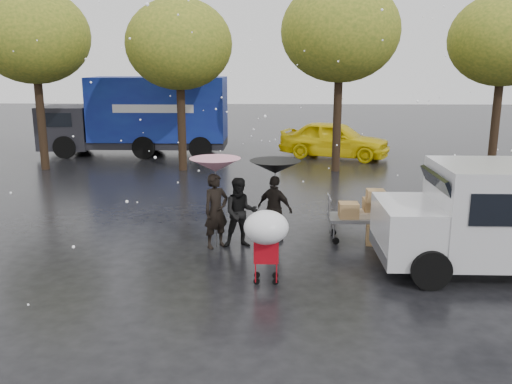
{
  "coord_description": "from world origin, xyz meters",
  "views": [
    {
      "loc": [
        0.03,
        -10.9,
        4.13
      ],
      "look_at": [
        -0.34,
        1.0,
        1.28
      ],
      "focal_mm": 38.0,
      "sensor_mm": 36.0,
      "label": 1
    }
  ],
  "objects_px": {
    "person_black": "(275,209)",
    "blue_truck": "(141,116)",
    "person_pink": "(216,211)",
    "yellow_taxi": "(335,139)",
    "vendor_cart": "(364,211)",
    "white_van": "(512,216)",
    "shopping_cart": "(266,231)"
  },
  "relations": [
    {
      "from": "yellow_taxi",
      "to": "person_pink",
      "type": "bearing_deg",
      "value": -176.92
    },
    {
      "from": "person_black",
      "to": "white_van",
      "type": "height_order",
      "value": "white_van"
    },
    {
      "from": "yellow_taxi",
      "to": "shopping_cart",
      "type": "bearing_deg",
      "value": -169.91
    },
    {
      "from": "person_pink",
      "to": "vendor_cart",
      "type": "bearing_deg",
      "value": -28.3
    },
    {
      "from": "person_pink",
      "to": "shopping_cart",
      "type": "xyz_separation_m",
      "value": [
        1.16,
        -2.13,
        0.21
      ]
    },
    {
      "from": "yellow_taxi",
      "to": "person_black",
      "type": "bearing_deg",
      "value": -171.55
    },
    {
      "from": "person_pink",
      "to": "person_black",
      "type": "distance_m",
      "value": 1.42
    },
    {
      "from": "shopping_cart",
      "to": "white_van",
      "type": "height_order",
      "value": "white_van"
    },
    {
      "from": "person_pink",
      "to": "person_black",
      "type": "height_order",
      "value": "person_pink"
    },
    {
      "from": "person_pink",
      "to": "yellow_taxi",
      "type": "bearing_deg",
      "value": 33.54
    },
    {
      "from": "person_pink",
      "to": "person_black",
      "type": "bearing_deg",
      "value": -18.62
    },
    {
      "from": "person_black",
      "to": "white_van",
      "type": "xyz_separation_m",
      "value": [
        4.71,
        -1.75,
        0.37
      ]
    },
    {
      "from": "person_black",
      "to": "blue_truck",
      "type": "xyz_separation_m",
      "value": [
        -6.04,
        12.25,
        0.97
      ]
    },
    {
      "from": "person_pink",
      "to": "yellow_taxi",
      "type": "xyz_separation_m",
      "value": [
        4.01,
        12.12,
        -0.04
      ]
    },
    {
      "from": "white_van",
      "to": "yellow_taxi",
      "type": "xyz_separation_m",
      "value": [
        -2.03,
        13.39,
        -0.34
      ]
    },
    {
      "from": "shopping_cart",
      "to": "yellow_taxi",
      "type": "bearing_deg",
      "value": 78.69
    },
    {
      "from": "shopping_cart",
      "to": "white_van",
      "type": "relative_size",
      "value": 0.3
    },
    {
      "from": "person_black",
      "to": "vendor_cart",
      "type": "bearing_deg",
      "value": -144.44
    },
    {
      "from": "person_pink",
      "to": "person_black",
      "type": "xyz_separation_m",
      "value": [
        1.33,
        0.47,
        -0.07
      ]
    },
    {
      "from": "vendor_cart",
      "to": "blue_truck",
      "type": "relative_size",
      "value": 0.18
    },
    {
      "from": "person_pink",
      "to": "blue_truck",
      "type": "bearing_deg",
      "value": 72.18
    },
    {
      "from": "white_van",
      "to": "yellow_taxi",
      "type": "height_order",
      "value": "white_van"
    },
    {
      "from": "vendor_cart",
      "to": "blue_truck",
      "type": "distance_m",
      "value": 14.65
    },
    {
      "from": "blue_truck",
      "to": "white_van",
      "type": "bearing_deg",
      "value": -52.47
    },
    {
      "from": "white_van",
      "to": "person_pink",
      "type": "bearing_deg",
      "value": 168.09
    },
    {
      "from": "vendor_cart",
      "to": "shopping_cart",
      "type": "xyz_separation_m",
      "value": [
        -2.28,
        -2.73,
        0.34
      ]
    },
    {
      "from": "white_van",
      "to": "blue_truck",
      "type": "relative_size",
      "value": 0.59
    },
    {
      "from": "person_pink",
      "to": "blue_truck",
      "type": "relative_size",
      "value": 0.21
    },
    {
      "from": "vendor_cart",
      "to": "blue_truck",
      "type": "height_order",
      "value": "blue_truck"
    },
    {
      "from": "person_black",
      "to": "yellow_taxi",
      "type": "xyz_separation_m",
      "value": [
        2.68,
        11.64,
        0.03
      ]
    },
    {
      "from": "vendor_cart",
      "to": "yellow_taxi",
      "type": "height_order",
      "value": "yellow_taxi"
    },
    {
      "from": "white_van",
      "to": "blue_truck",
      "type": "distance_m",
      "value": 17.66
    }
  ]
}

